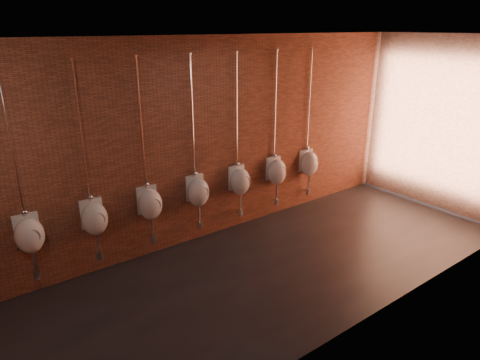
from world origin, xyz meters
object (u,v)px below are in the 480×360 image
object	(u,v)px
urinal_3	(198,191)
urinal_5	(277,171)
urinal_2	(150,203)
urinal_1	(94,217)
urinal_4	(240,180)
urinal_0	(29,234)
urinal_6	(309,163)

from	to	relation	value
urinal_3	urinal_5	xyz separation A→B (m)	(1.64, 0.00, 0.00)
urinal_2	urinal_5	size ratio (longest dim) A/B	1.00
urinal_1	urinal_4	xyz separation A→B (m)	(2.46, 0.00, 0.00)
urinal_0	urinal_6	distance (m)	4.91
urinal_0	urinal_1	distance (m)	0.82
urinal_3	urinal_6	size ratio (longest dim) A/B	1.00
urinal_0	urinal_4	xyz separation A→B (m)	(3.28, 0.00, 0.00)
urinal_2	urinal_4	world-z (taller)	same
urinal_0	urinal_3	size ratio (longest dim) A/B	1.00
urinal_3	urinal_4	size ratio (longest dim) A/B	1.00
urinal_1	urinal_6	world-z (taller)	same
urinal_6	urinal_4	bearing A→B (deg)	180.00
urinal_0	urinal_5	xyz separation A→B (m)	(4.09, 0.00, 0.00)
urinal_0	urinal_5	world-z (taller)	same
urinal_2	urinal_3	bearing A→B (deg)	0.00
urinal_2	urinal_6	distance (m)	3.28
urinal_0	urinal_5	size ratio (longest dim) A/B	1.00
urinal_0	urinal_4	size ratio (longest dim) A/B	1.00
urinal_0	urinal_2	world-z (taller)	same
urinal_0	urinal_1	size ratio (longest dim) A/B	1.00
urinal_1	urinal_4	bearing A→B (deg)	0.00
urinal_0	urinal_3	xyz separation A→B (m)	(2.46, 0.00, 0.00)
urinal_4	urinal_1	bearing A→B (deg)	180.00
urinal_1	urinal_5	size ratio (longest dim) A/B	1.00
urinal_0	urinal_6	xyz separation A→B (m)	(4.91, 0.00, 0.00)
urinal_0	urinal_3	world-z (taller)	same
urinal_0	urinal_3	bearing A→B (deg)	0.00
urinal_0	urinal_4	bearing A→B (deg)	0.00
urinal_3	urinal_6	distance (m)	2.46
urinal_1	urinal_6	size ratio (longest dim) A/B	1.00
urinal_4	urinal_5	distance (m)	0.82
urinal_1	urinal_2	bearing A→B (deg)	0.00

